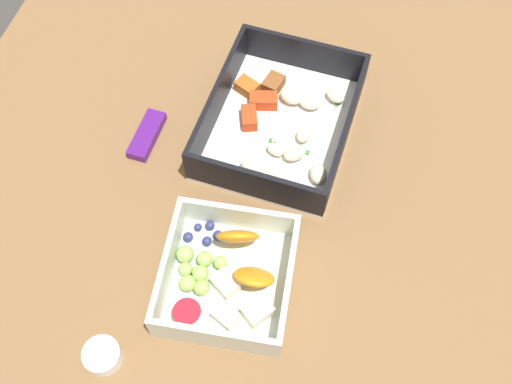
% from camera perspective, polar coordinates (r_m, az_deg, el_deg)
% --- Properties ---
extents(table_surface, '(0.80, 0.80, 0.02)m').
position_cam_1_polar(table_surface, '(0.70, 0.09, 0.02)').
color(table_surface, brown).
rests_on(table_surface, ground).
extents(pasta_container, '(0.22, 0.18, 0.05)m').
position_cam_1_polar(pasta_container, '(0.73, 2.35, 6.79)').
color(pasta_container, white).
rests_on(pasta_container, table_surface).
extents(fruit_bowl, '(0.15, 0.15, 0.05)m').
position_cam_1_polar(fruit_bowl, '(0.63, -2.93, -8.08)').
color(fruit_bowl, silver).
rests_on(fruit_bowl, table_surface).
extents(candy_bar, '(0.07, 0.03, 0.01)m').
position_cam_1_polar(candy_bar, '(0.74, -10.43, 5.40)').
color(candy_bar, '#51197A').
rests_on(candy_bar, table_surface).
extents(paper_cup_liner, '(0.04, 0.04, 0.02)m').
position_cam_1_polar(paper_cup_liner, '(0.63, -14.53, -14.96)').
color(paper_cup_liner, white).
rests_on(paper_cup_liner, table_surface).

